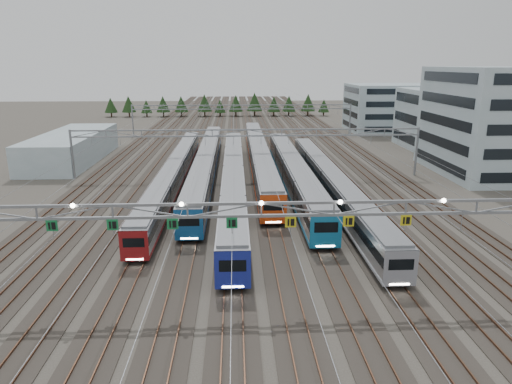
{
  "coord_description": "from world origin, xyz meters",
  "views": [
    {
      "loc": [
        -1.92,
        -32.97,
        18.02
      ],
      "look_at": [
        0.44,
        18.39,
        3.5
      ],
      "focal_mm": 32.0,
      "sensor_mm": 36.0,
      "label": 1
    }
  ],
  "objects_px": {
    "gantry_mid": "(247,138)",
    "depot_bldg_mid": "(437,119)",
    "train_f": "(331,183)",
    "west_shed": "(72,147)",
    "train_d": "(259,155)",
    "gantry_near": "(261,213)",
    "depot_bldg_south": "(496,122)",
    "train_a": "(175,171)",
    "depot_bldg_north": "(390,108)",
    "train_e": "(293,172)",
    "train_b": "(206,163)",
    "train_c": "(233,177)",
    "gantry_far": "(242,111)"
  },
  "relations": [
    {
      "from": "train_d",
      "to": "train_e",
      "type": "distance_m",
      "value": 13.86
    },
    {
      "from": "train_d",
      "to": "gantry_mid",
      "type": "relative_size",
      "value": 1.12
    },
    {
      "from": "train_e",
      "to": "depot_bldg_mid",
      "type": "height_order",
      "value": "depot_bldg_mid"
    },
    {
      "from": "train_f",
      "to": "depot_bldg_north",
      "type": "xyz_separation_m",
      "value": [
        29.33,
        63.7,
        4.23
      ]
    },
    {
      "from": "train_c",
      "to": "gantry_mid",
      "type": "relative_size",
      "value": 1.11
    },
    {
      "from": "train_d",
      "to": "depot_bldg_north",
      "type": "height_order",
      "value": "depot_bldg_north"
    },
    {
      "from": "depot_bldg_north",
      "to": "west_shed",
      "type": "xyz_separation_m",
      "value": [
        -73.77,
        -36.67,
        -3.7
      ]
    },
    {
      "from": "train_e",
      "to": "depot_bldg_south",
      "type": "relative_size",
      "value": 2.33
    },
    {
      "from": "depot_bldg_north",
      "to": "train_f",
      "type": "bearing_deg",
      "value": -114.73
    },
    {
      "from": "west_shed",
      "to": "train_e",
      "type": "bearing_deg",
      "value": -27.93
    },
    {
      "from": "west_shed",
      "to": "depot_bldg_north",
      "type": "bearing_deg",
      "value": 26.43
    },
    {
      "from": "train_f",
      "to": "depot_bldg_south",
      "type": "relative_size",
      "value": 2.53
    },
    {
      "from": "train_f",
      "to": "gantry_near",
      "type": "distance_m",
      "value": 30.48
    },
    {
      "from": "train_e",
      "to": "depot_bldg_south",
      "type": "height_order",
      "value": "depot_bldg_south"
    },
    {
      "from": "gantry_mid",
      "to": "depot_bldg_mid",
      "type": "xyz_separation_m",
      "value": [
        42.47,
        25.64,
        -0.01
      ]
    },
    {
      "from": "train_a",
      "to": "depot_bldg_north",
      "type": "xyz_separation_m",
      "value": [
        51.83,
        55.21,
        4.34
      ]
    },
    {
      "from": "train_c",
      "to": "train_f",
      "type": "height_order",
      "value": "train_c"
    },
    {
      "from": "train_b",
      "to": "gantry_near",
      "type": "xyz_separation_m",
      "value": [
        6.7,
        -41.5,
        4.89
      ]
    },
    {
      "from": "west_shed",
      "to": "gantry_near",
      "type": "bearing_deg",
      "value": -58.88
    },
    {
      "from": "gantry_mid",
      "to": "train_b",
      "type": "bearing_deg",
      "value": 168.43
    },
    {
      "from": "train_d",
      "to": "depot_bldg_mid",
      "type": "height_order",
      "value": "depot_bldg_mid"
    },
    {
      "from": "train_a",
      "to": "gantry_near",
      "type": "distance_m",
      "value": 38.37
    },
    {
      "from": "west_shed",
      "to": "depot_bldg_mid",
      "type": "bearing_deg",
      "value": 8.18
    },
    {
      "from": "train_e",
      "to": "gantry_mid",
      "type": "bearing_deg",
      "value": 136.52
    },
    {
      "from": "train_c",
      "to": "train_f",
      "type": "relative_size",
      "value": 1.12
    },
    {
      "from": "train_a",
      "to": "train_f",
      "type": "bearing_deg",
      "value": -20.66
    },
    {
      "from": "gantry_mid",
      "to": "depot_bldg_south",
      "type": "distance_m",
      "value": 41.48
    },
    {
      "from": "gantry_near",
      "to": "west_shed",
      "type": "height_order",
      "value": "gantry_near"
    },
    {
      "from": "train_b",
      "to": "west_shed",
      "type": "xyz_separation_m",
      "value": [
        -26.43,
        13.38,
        0.42
      ]
    },
    {
      "from": "gantry_far",
      "to": "depot_bldg_south",
      "type": "height_order",
      "value": "depot_bldg_south"
    },
    {
      "from": "train_a",
      "to": "depot_bldg_mid",
      "type": "relative_size",
      "value": 3.79
    },
    {
      "from": "depot_bldg_south",
      "to": "depot_bldg_mid",
      "type": "distance_m",
      "value": 24.85
    },
    {
      "from": "train_e",
      "to": "gantry_near",
      "type": "bearing_deg",
      "value": -101.4
    },
    {
      "from": "train_c",
      "to": "depot_bldg_south",
      "type": "distance_m",
      "value": 45.17
    },
    {
      "from": "depot_bldg_south",
      "to": "depot_bldg_north",
      "type": "bearing_deg",
      "value": 90.93
    },
    {
      "from": "train_b",
      "to": "depot_bldg_mid",
      "type": "relative_size",
      "value": 3.83
    },
    {
      "from": "gantry_mid",
      "to": "depot_bldg_north",
      "type": "height_order",
      "value": "depot_bldg_north"
    },
    {
      "from": "gantry_near",
      "to": "train_b",
      "type": "bearing_deg",
      "value": 99.17
    },
    {
      "from": "train_c",
      "to": "depot_bldg_north",
      "type": "bearing_deg",
      "value": 54.52
    },
    {
      "from": "depot_bldg_south",
      "to": "train_d",
      "type": "bearing_deg",
      "value": 171.61
    },
    {
      "from": "depot_bldg_north",
      "to": "train_e",
      "type": "bearing_deg",
      "value": -120.33
    },
    {
      "from": "train_c",
      "to": "gantry_far",
      "type": "xyz_separation_m",
      "value": [
        2.25,
        53.67,
        4.21
      ]
    },
    {
      "from": "depot_bldg_south",
      "to": "train_c",
      "type": "bearing_deg",
      "value": -167.6
    },
    {
      "from": "gantry_near",
      "to": "depot_bldg_south",
      "type": "distance_m",
      "value": 58.36
    },
    {
      "from": "train_f",
      "to": "west_shed",
      "type": "height_order",
      "value": "west_shed"
    },
    {
      "from": "gantry_near",
      "to": "gantry_far",
      "type": "relative_size",
      "value": 1.0
    },
    {
      "from": "train_b",
      "to": "train_e",
      "type": "xyz_separation_m",
      "value": [
        13.5,
        -7.78,
        0.11
      ]
    },
    {
      "from": "train_c",
      "to": "gantry_near",
      "type": "distance_m",
      "value": 31.91
    },
    {
      "from": "train_b",
      "to": "depot_bldg_north",
      "type": "relative_size",
      "value": 2.79
    },
    {
      "from": "gantry_near",
      "to": "depot_bldg_south",
      "type": "bearing_deg",
      "value": 44.72
    }
  ]
}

